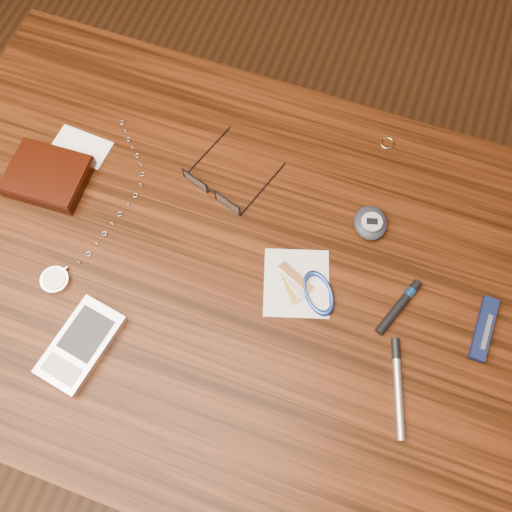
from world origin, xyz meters
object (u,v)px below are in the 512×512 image
(pocket_knife, at_px, (484,329))
(silver_pen, at_px, (398,380))
(wallet_and_card, at_px, (48,175))
(desk, at_px, (224,289))
(eyeglasses, at_px, (214,189))
(pedometer, at_px, (371,223))
(pocket_watch, at_px, (60,273))
(notepad_keys, at_px, (308,288))
(pda_phone, at_px, (81,345))

(pocket_knife, bearing_deg, silver_pen, -131.24)
(pocket_knife, bearing_deg, wallet_and_card, 178.96)
(desk, height_order, pocket_knife, pocket_knife)
(silver_pen, bearing_deg, eyeglasses, 151.19)
(pedometer, xyz_separation_m, silver_pen, (0.10, -0.21, -0.00))
(wallet_and_card, distance_m, silver_pen, 0.60)
(eyeglasses, bearing_deg, pedometer, 6.19)
(desk, xyz_separation_m, wallet_and_card, (-0.30, 0.05, 0.11))
(wallet_and_card, xyz_separation_m, pocket_watch, (0.09, -0.14, -0.01))
(wallet_and_card, relative_size, silver_pen, 1.14)
(desk, distance_m, notepad_keys, 0.17)
(wallet_and_card, relative_size, pedometer, 2.19)
(pda_phone, bearing_deg, desk, 52.00)
(eyeglasses, distance_m, silver_pen, 0.39)
(pda_phone, bearing_deg, silver_pen, 13.55)
(desk, relative_size, silver_pen, 7.53)
(pedometer, distance_m, notepad_keys, 0.14)
(desk, relative_size, pocket_knife, 10.51)
(pda_phone, xyz_separation_m, pocket_knife, (0.52, 0.21, -0.00))
(pocket_watch, relative_size, notepad_keys, 2.27)
(pda_phone, height_order, notepad_keys, pda_phone)
(wallet_and_card, relative_size, pda_phone, 1.13)
(pocket_watch, height_order, notepad_keys, pocket_watch)
(wallet_and_card, height_order, pocket_watch, wallet_and_card)
(eyeglasses, xyz_separation_m, pda_phone, (-0.09, -0.29, -0.00))
(pocket_knife, bearing_deg, pda_phone, -157.85)
(eyeglasses, relative_size, pocket_knife, 1.53)
(pocket_watch, distance_m, silver_pen, 0.50)
(wallet_and_card, bearing_deg, notepad_keys, -4.91)
(wallet_and_card, distance_m, notepad_keys, 0.44)
(pocket_watch, xyz_separation_m, silver_pen, (0.50, 0.02, 0.00))
(pda_phone, relative_size, notepad_keys, 0.99)
(pocket_knife, height_order, silver_pen, pocket_knife)
(pocket_watch, bearing_deg, wallet_and_card, 122.50)
(wallet_and_card, relative_size, eyeglasses, 1.04)
(pda_phone, relative_size, silver_pen, 1.01)
(pda_phone, distance_m, silver_pen, 0.44)
(desk, distance_m, pda_phone, 0.25)
(wallet_and_card, bearing_deg, pocket_knife, -1.04)
(wallet_and_card, xyz_separation_m, silver_pen, (0.59, -0.12, -0.01))
(pocket_watch, distance_m, pedometer, 0.46)
(notepad_keys, height_order, pocket_knife, pocket_knife)
(eyeglasses, height_order, notepad_keys, eyeglasses)
(silver_pen, bearing_deg, wallet_and_card, 168.33)
(pocket_watch, relative_size, pda_phone, 2.29)
(pocket_watch, relative_size, silver_pen, 2.32)
(wallet_and_card, height_order, eyeglasses, same)
(wallet_and_card, xyz_separation_m, notepad_keys, (0.44, -0.04, -0.01))
(wallet_and_card, bearing_deg, silver_pen, -11.67)
(eyeglasses, height_order, pocket_knife, eyeglasses)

